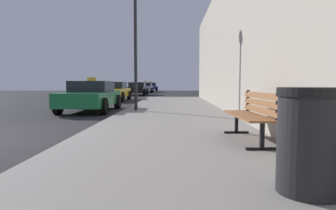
{
  "coord_description": "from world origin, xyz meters",
  "views": [
    {
      "loc": [
        3.99,
        -5.74,
        1.18
      ],
      "look_at": [
        3.83,
        0.98,
        0.67
      ],
      "focal_mm": 30.62,
      "sensor_mm": 36.0,
      "label": 1
    }
  ],
  "objects_px": {
    "car_yellow": "(113,91)",
    "bench": "(253,112)",
    "street_lamp": "(135,25)",
    "car_blue": "(151,87)",
    "car_green": "(91,96)",
    "car_black": "(137,89)",
    "trash_bin": "(310,140)",
    "car_silver": "(145,87)"
  },
  "relations": [
    {
      "from": "trash_bin",
      "to": "car_green",
      "type": "distance_m",
      "value": 10.42
    },
    {
      "from": "bench",
      "to": "car_blue",
      "type": "xyz_separation_m",
      "value": [
        -5.13,
        39.59,
        -0.02
      ]
    },
    {
      "from": "car_green",
      "to": "car_silver",
      "type": "distance_m",
      "value": 24.54
    },
    {
      "from": "trash_bin",
      "to": "car_blue",
      "type": "bearing_deg",
      "value": 96.76
    },
    {
      "from": "car_blue",
      "to": "car_yellow",
      "type": "bearing_deg",
      "value": 89.04
    },
    {
      "from": "car_yellow",
      "to": "car_blue",
      "type": "bearing_deg",
      "value": -90.96
    },
    {
      "from": "bench",
      "to": "car_black",
      "type": "distance_m",
      "value": 23.81
    },
    {
      "from": "car_silver",
      "to": "street_lamp",
      "type": "bearing_deg",
      "value": 95.12
    },
    {
      "from": "bench",
      "to": "street_lamp",
      "type": "relative_size",
      "value": 0.37
    },
    {
      "from": "car_silver",
      "to": "car_black",
      "type": "bearing_deg",
      "value": 90.28
    },
    {
      "from": "bench",
      "to": "car_silver",
      "type": "distance_m",
      "value": 31.76
    },
    {
      "from": "bench",
      "to": "car_yellow",
      "type": "bearing_deg",
      "value": 108.79
    },
    {
      "from": "bench",
      "to": "car_blue",
      "type": "relative_size",
      "value": 0.42
    },
    {
      "from": "street_lamp",
      "to": "car_yellow",
      "type": "relative_size",
      "value": 1.11
    },
    {
      "from": "car_blue",
      "to": "street_lamp",
      "type": "bearing_deg",
      "value": 93.82
    },
    {
      "from": "car_green",
      "to": "car_yellow",
      "type": "relative_size",
      "value": 0.96
    },
    {
      "from": "car_black",
      "to": "car_blue",
      "type": "relative_size",
      "value": 1.06
    },
    {
      "from": "street_lamp",
      "to": "car_blue",
      "type": "relative_size",
      "value": 1.12
    },
    {
      "from": "car_silver",
      "to": "trash_bin",
      "type": "bearing_deg",
      "value": 98.45
    },
    {
      "from": "street_lamp",
      "to": "car_blue",
      "type": "distance_m",
      "value": 34.13
    },
    {
      "from": "bench",
      "to": "car_green",
      "type": "xyz_separation_m",
      "value": [
        -4.91,
        6.8,
        -0.02
      ]
    },
    {
      "from": "bench",
      "to": "car_blue",
      "type": "bearing_deg",
      "value": 94.58
    },
    {
      "from": "car_blue",
      "to": "car_black",
      "type": "bearing_deg",
      "value": 90.02
    },
    {
      "from": "car_green",
      "to": "car_yellow",
      "type": "height_order",
      "value": "car_green"
    },
    {
      "from": "street_lamp",
      "to": "car_blue",
      "type": "height_order",
      "value": "street_lamp"
    },
    {
      "from": "car_yellow",
      "to": "trash_bin",
      "type": "bearing_deg",
      "value": 108.16
    },
    {
      "from": "trash_bin",
      "to": "car_blue",
      "type": "height_order",
      "value": "car_blue"
    },
    {
      "from": "car_silver",
      "to": "car_green",
      "type": "bearing_deg",
      "value": 90.59
    },
    {
      "from": "car_silver",
      "to": "car_blue",
      "type": "height_order",
      "value": "same"
    },
    {
      "from": "car_blue",
      "to": "car_silver",
      "type": "bearing_deg",
      "value": 89.76
    },
    {
      "from": "bench",
      "to": "trash_bin",
      "type": "height_order",
      "value": "trash_bin"
    },
    {
      "from": "car_yellow",
      "to": "car_silver",
      "type": "height_order",
      "value": "car_silver"
    },
    {
      "from": "trash_bin",
      "to": "car_silver",
      "type": "height_order",
      "value": "car_silver"
    },
    {
      "from": "trash_bin",
      "to": "car_silver",
      "type": "xyz_separation_m",
      "value": [
        -5.02,
        33.8,
        -0.0
      ]
    },
    {
      "from": "bench",
      "to": "car_yellow",
      "type": "distance_m",
      "value": 15.1
    },
    {
      "from": "street_lamp",
      "to": "car_black",
      "type": "xyz_separation_m",
      "value": [
        -2.26,
        17.62,
        -2.69
      ]
    },
    {
      "from": "street_lamp",
      "to": "car_green",
      "type": "xyz_separation_m",
      "value": [
        -2.05,
        1.16,
        -2.69
      ]
    },
    {
      "from": "car_yellow",
      "to": "bench",
      "type": "bearing_deg",
      "value": 111.59
    },
    {
      "from": "trash_bin",
      "to": "car_green",
      "type": "bearing_deg",
      "value": 117.22
    },
    {
      "from": "car_black",
      "to": "car_blue",
      "type": "height_order",
      "value": "car_blue"
    },
    {
      "from": "trash_bin",
      "to": "car_green",
      "type": "height_order",
      "value": "car_green"
    },
    {
      "from": "car_silver",
      "to": "car_yellow",
      "type": "bearing_deg",
      "value": 88.69
    }
  ]
}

